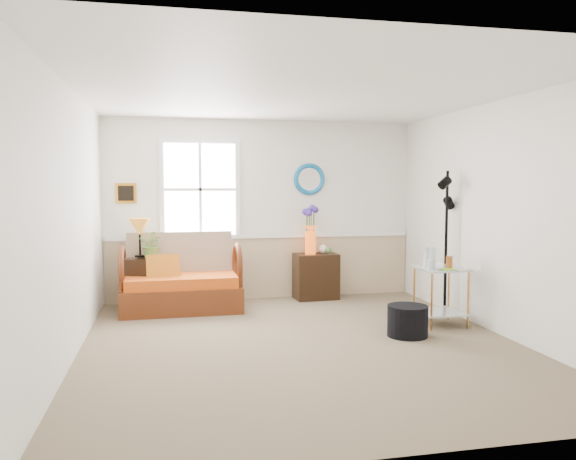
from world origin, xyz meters
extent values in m
cube|color=#75674B|center=(0.00, 0.00, 0.00)|extent=(4.50, 5.00, 0.01)
cube|color=white|center=(0.00, 0.00, 2.60)|extent=(4.50, 5.00, 0.01)
cube|color=white|center=(0.00, 2.50, 1.30)|extent=(4.50, 0.01, 2.60)
cube|color=white|center=(0.00, -2.50, 1.30)|extent=(4.50, 0.01, 2.60)
cube|color=white|center=(-2.25, 0.00, 1.30)|extent=(0.01, 5.00, 2.60)
cube|color=white|center=(2.25, 0.00, 1.30)|extent=(0.01, 5.00, 2.60)
cube|color=tan|center=(0.00, 2.48, 0.45)|extent=(4.46, 0.02, 0.90)
cube|color=white|center=(0.00, 2.47, 0.92)|extent=(4.46, 0.04, 0.06)
cube|color=#C37A1C|center=(-1.92, 2.48, 1.55)|extent=(0.28, 0.03, 0.28)
torus|color=#1487B4|center=(0.70, 2.48, 1.75)|extent=(0.47, 0.07, 0.47)
imported|color=#55833D|center=(-1.57, 2.05, 0.83)|extent=(0.48, 0.49, 0.29)
cylinder|color=black|center=(1.21, 0.07, 0.17)|extent=(0.48, 0.48, 0.34)
camera|label=1|loc=(-1.34, -5.60, 1.67)|focal=35.00mm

